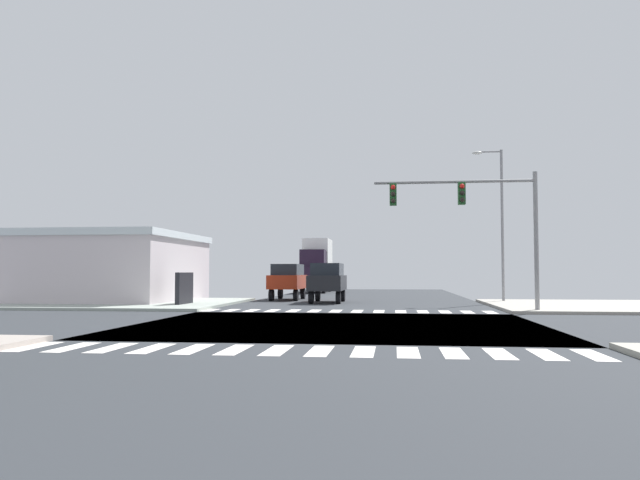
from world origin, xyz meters
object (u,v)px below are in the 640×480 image
traffic_signal_mast (471,208)px  street_lamp (498,212)px  box_truck_queued_1 (317,264)px  bank_building (91,268)px  suv_farside_1 (288,279)px  suv_leading_2 (328,279)px

traffic_signal_mast → street_lamp: (2.67, 8.77, 0.63)m
street_lamp → box_truck_queued_1: 22.51m
traffic_signal_mast → street_lamp: bearing=73.0°
traffic_signal_mast → bank_building: (-21.94, 7.28, -2.62)m
street_lamp → bank_building: size_ratio=0.67×
suv_farside_1 → bank_building: bearing=20.6°
suv_leading_2 → box_truck_queued_1: bearing=-80.8°
traffic_signal_mast → suv_farside_1: bearing=132.0°
traffic_signal_mast → bank_building: 23.26m
suv_farside_1 → box_truck_queued_1: box_truck_queued_1 is taller
traffic_signal_mast → street_lamp: street_lamp is taller
street_lamp → suv_leading_2: bearing=-176.9°
bank_building → traffic_signal_mast: bearing=-18.3°
suv_farside_1 → street_lamp: bearing=167.8°
street_lamp → suv_leading_2: street_lamp is taller
bank_building → suv_farside_1: size_ratio=2.96×
street_lamp → suv_farside_1: size_ratio=1.98×
bank_building → suv_farside_1: bearing=20.6°
street_lamp → bank_building: (-24.61, -1.50, -3.26)m
street_lamp → suv_farside_1: 13.99m
bank_building → suv_leading_2: 14.55m
box_truck_queued_1 → suv_farside_1: bearing=90.0°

